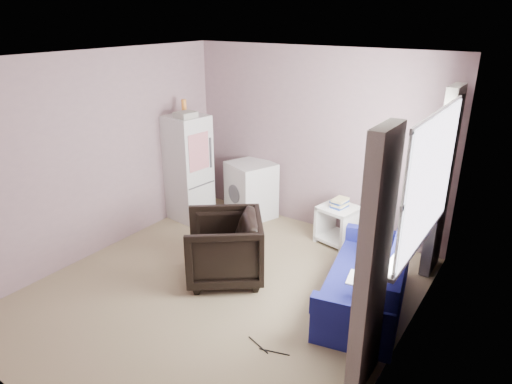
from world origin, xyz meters
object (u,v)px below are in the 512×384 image
Objects in this scene: armchair at (224,245)px; washing_machine at (251,189)px; side_table at (338,222)px; sofa at (371,284)px; fridge at (188,167)px.

washing_machine is (-0.72, 1.60, 0.01)m from armchair.
washing_machine reaches higher than side_table.
sofa reaches higher than side_table.
armchair reaches higher than side_table.
armchair is 0.49× the size of fridge.
armchair is at bearing -114.69° from side_table.
washing_machine reaches higher than sofa.
washing_machine is 1.45m from side_table.
washing_machine is (0.74, 0.53, -0.35)m from fridge.
side_table is (1.44, -0.04, -0.14)m from washing_machine.
sofa is at bearing -52.43° from side_table.
fridge is at bearing -167.43° from side_table.
armchair is 1.02× the size of washing_machine.
fridge is 2.09× the size of washing_machine.
armchair is at bearing -44.71° from washing_machine.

